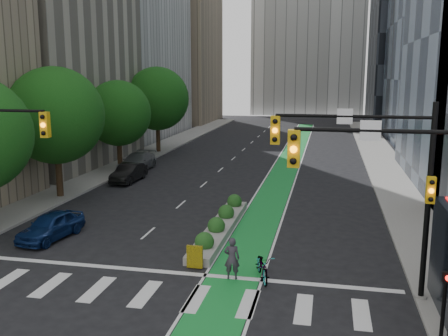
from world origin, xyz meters
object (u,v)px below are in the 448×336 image
at_px(parked_car_left_near, 51,226).
at_px(parked_car_left_mid, 129,173).
at_px(median_planter, 221,225).
at_px(cyclist, 232,258).
at_px(parked_car_left_far, 137,162).
at_px(bicycle, 263,266).

xyz_separation_m(parked_car_left_near, parked_car_left_mid, (-1.44, 13.62, 0.01)).
height_order(median_planter, cyclist, cyclist).
bearing_deg(parked_car_left_near, parked_car_left_far, 105.77).
bearing_deg(bicycle, parked_car_left_far, 105.81).
relative_size(bicycle, parked_car_left_near, 0.53).
height_order(parked_car_left_mid, parked_car_left_far, parked_car_left_far).
distance_m(median_planter, bicycle, 6.44).
xyz_separation_m(bicycle, parked_car_left_far, (-13.70, 20.83, 0.20)).
height_order(parked_car_left_near, parked_car_left_mid, parked_car_left_mid).
height_order(parked_car_left_near, parked_car_left_far, parked_car_left_far).
distance_m(bicycle, parked_car_left_near, 11.55).
bearing_deg(median_planter, cyclist, -73.47).
xyz_separation_m(median_planter, cyclist, (1.77, -5.95, 0.52)).
bearing_deg(parked_car_left_mid, median_planter, -46.62).
height_order(bicycle, parked_car_left_mid, parked_car_left_mid).
distance_m(median_planter, parked_car_left_far, 18.53).
bearing_deg(parked_car_left_far, median_planter, -54.68).
bearing_deg(parked_car_left_mid, bicycle, -50.99).
bearing_deg(parked_car_left_far, cyclist, -59.35).
bearing_deg(cyclist, parked_car_left_near, -24.90).
bearing_deg(parked_car_left_far, parked_car_left_mid, -76.42).
xyz_separation_m(cyclist, parked_car_left_near, (-9.97, 3.06, -0.20)).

